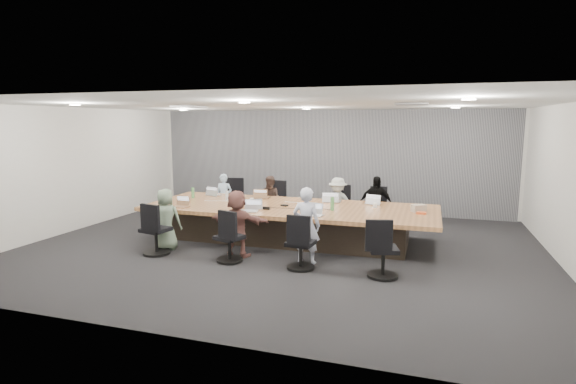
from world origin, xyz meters
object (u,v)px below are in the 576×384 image
(laptop_6, at_px, (314,215))
(stapler, at_px, (266,208))
(chair_6, at_px, (301,247))
(bottle_green_right, at_px, (332,204))
(bottle_green_left, at_px, (193,193))
(laptop_5, at_px, (249,211))
(person_6, at_px, (306,225))
(person_2, at_px, (338,203))
(laptop_1, at_px, (263,197))
(chair_4, at_px, (156,234))
(person_4, at_px, (166,219))
(chair_5, at_px, (229,242))
(person_3, at_px, (376,204))
(laptop_4, at_px, (181,207))
(person_5, at_px, (237,223))
(chair_2, at_px, (340,210))
(person_1, at_px, (271,200))
(conference_table, at_px, (289,222))
(canvas_bag, at_px, (419,208))
(laptop_2, at_px, (333,201))
(chair_1, at_px, (276,205))
(chair_0, at_px, (230,202))
(person_0, at_px, (224,197))
(snack_packet, at_px, (421,213))
(laptop_3, at_px, (373,203))
(mug_brown, at_px, (168,200))
(laptop_0, at_px, (214,195))
(chair_3, at_px, (377,213))
(chair_7, at_px, (383,254))

(laptop_6, bearing_deg, stapler, 174.05)
(chair_6, xyz_separation_m, bottle_green_right, (0.21, 1.51, 0.50))
(bottle_green_left, height_order, bottle_green_right, bottle_green_right)
(laptop_5, bearing_deg, person_6, -34.72)
(bottle_green_left, bearing_deg, person_2, 18.65)
(laptop_1, bearing_deg, laptop_6, 130.12)
(chair_4, bearing_deg, person_4, 100.73)
(chair_5, relative_size, person_3, 0.58)
(person_3, bearing_deg, laptop_4, -150.84)
(chair_4, bearing_deg, chair_6, 10.73)
(laptop_4, bearing_deg, person_5, -13.12)
(laptop_4, distance_m, person_6, 2.88)
(chair_2, bearing_deg, person_3, 157.90)
(chair_5, xyz_separation_m, person_6, (1.32, 0.35, 0.31))
(person_6, bearing_deg, person_1, -56.53)
(conference_table, bearing_deg, canvas_bag, 4.06)
(laptop_2, bearing_deg, laptop_5, 44.97)
(chair_1, distance_m, laptop_4, 2.80)
(conference_table, relative_size, canvas_bag, 23.05)
(chair_0, bearing_deg, person_4, 76.95)
(conference_table, distance_m, chair_4, 2.70)
(chair_1, bearing_deg, chair_6, 122.04)
(laptop_1, bearing_deg, person_2, -166.57)
(person_5, bearing_deg, laptop_2, -120.21)
(stapler, bearing_deg, person_0, 144.65)
(laptop_5, distance_m, snack_packet, 3.32)
(conference_table, height_order, bottle_green_right, bottle_green_right)
(person_3, relative_size, laptop_5, 3.59)
(chair_1, xyz_separation_m, laptop_3, (2.50, -0.90, 0.34))
(person_3, height_order, canvas_bag, person_3)
(person_6, bearing_deg, mug_brown, -13.28)
(chair_4, distance_m, person_4, 0.41)
(chair_2, relative_size, canvas_bag, 2.84)
(laptop_2, bearing_deg, stapler, 45.32)
(person_5, bearing_deg, chair_6, 166.74)
(stapler, bearing_deg, laptop_0, 154.56)
(laptop_0, distance_m, laptop_2, 2.90)
(person_0, height_order, canvas_bag, person_0)
(laptop_2, bearing_deg, chair_3, -139.35)
(person_6, bearing_deg, chair_0, -44.01)
(chair_4, bearing_deg, laptop_4, 100.73)
(bottle_green_left, distance_m, bottle_green_right, 3.40)
(conference_table, xyz_separation_m, person_1, (-0.88, 1.35, 0.19))
(person_5, relative_size, bottle_green_right, 4.65)
(bottle_green_right, xyz_separation_m, stapler, (-1.27, -0.32, -0.11))
(laptop_0, bearing_deg, chair_7, 162.77)
(laptop_4, distance_m, canvas_bag, 4.78)
(person_0, xyz_separation_m, stapler, (1.83, -1.85, 0.17))
(conference_table, xyz_separation_m, person_3, (1.62, 1.35, 0.24))
(chair_1, relative_size, laptop_2, 2.27)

